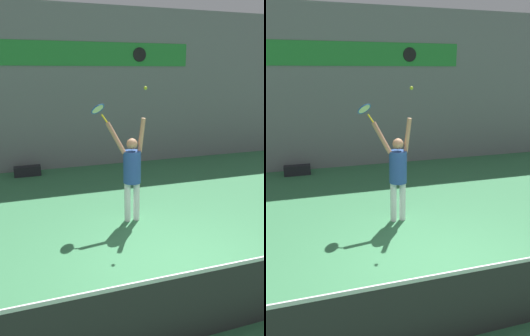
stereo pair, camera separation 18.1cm
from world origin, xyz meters
The scene contains 9 objects.
ground_plane centered at (0.00, 0.00, 0.00)m, with size 18.00×18.00×0.00m, color #387A4C.
back_wall centered at (0.00, 6.49, 2.50)m, with size 18.00×0.10×5.00m.
sponsor_banner centered at (0.00, 6.43, 3.58)m, with size 6.33×0.02×0.71m.
scoreboard_clock centered at (1.50, 6.41, 3.58)m, with size 0.44×0.04×0.44m.
court_net centered at (0.00, -1.33, 0.50)m, with size 7.44×0.07×1.06m.
tennis_player centered at (-0.20, 2.01, 1.12)m, with size 0.79×0.47×2.19m.
tennis_racket centered at (-0.77, 2.43, 2.32)m, with size 0.38×0.41×0.38m.
tennis_ball centered at (0.04, 1.89, 2.76)m, with size 0.07×0.07×0.07m.
equipment_bag centered at (-2.26, 5.92, 0.15)m, with size 0.78×0.26×0.30m.
Camera 1 is at (-2.18, -4.10, 3.07)m, focal length 35.00 mm.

